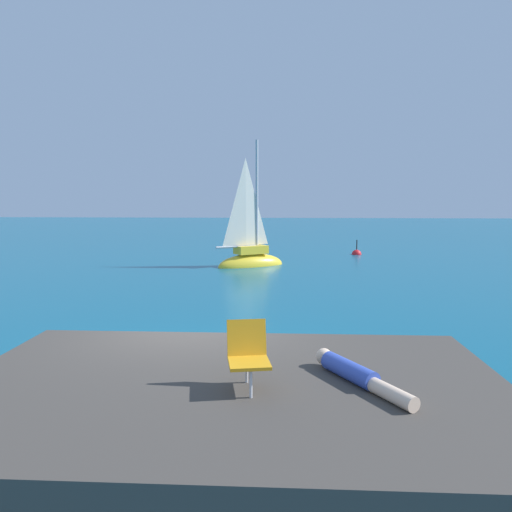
# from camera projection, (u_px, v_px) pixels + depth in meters

# --- Properties ---
(ground_plane) EXTENTS (160.00, 160.00, 0.00)m
(ground_plane) POSITION_uv_depth(u_px,v_px,m) (195.00, 371.00, 8.79)
(ground_plane) COLOR #0F5675
(shore_ledge) EXTENTS (7.03, 4.56, 0.85)m
(shore_ledge) POSITION_uv_depth(u_px,v_px,m) (231.00, 413.00, 6.06)
(shore_ledge) COLOR #423D38
(shore_ledge) RESTS_ON ground
(boulder_seaward) EXTENTS (0.96, 0.98, 0.50)m
(boulder_seaward) POSITION_uv_depth(u_px,v_px,m) (89.00, 378.00, 8.43)
(boulder_seaward) COLOR #403834
(boulder_seaward) RESTS_ON ground
(boulder_inland) EXTENTS (1.27, 1.23, 0.73)m
(boulder_inland) POSITION_uv_depth(u_px,v_px,m) (210.00, 375.00, 8.59)
(boulder_inland) COLOR #46423B
(boulder_inland) RESTS_ON ground
(sailboat_near) EXTENTS (3.52, 2.85, 6.53)m
(sailboat_near) POSITION_uv_depth(u_px,v_px,m) (251.00, 259.00, 22.89)
(sailboat_near) COLOR yellow
(sailboat_near) RESTS_ON ground
(person_sunbather) EXTENTS (1.04, 1.57, 0.25)m
(person_sunbather) POSITION_uv_depth(u_px,v_px,m) (356.00, 374.00, 5.94)
(person_sunbather) COLOR #334CB2
(person_sunbather) RESTS_ON shore_ledge
(beach_chair) EXTENTS (0.59, 0.68, 0.80)m
(beach_chair) POSITION_uv_depth(u_px,v_px,m) (248.00, 352.00, 5.78)
(beach_chair) COLOR orange
(beach_chair) RESTS_ON shore_ledge
(marker_buoy) EXTENTS (0.56, 0.56, 1.13)m
(marker_buoy) POSITION_uv_depth(u_px,v_px,m) (357.00, 254.00, 27.80)
(marker_buoy) COLOR red
(marker_buoy) RESTS_ON ground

